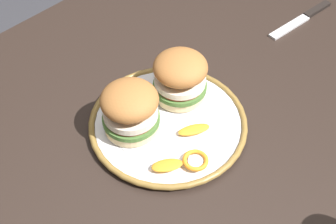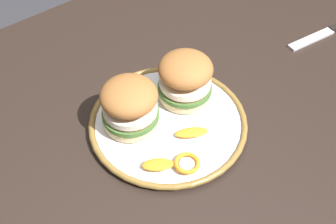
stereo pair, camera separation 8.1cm
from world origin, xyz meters
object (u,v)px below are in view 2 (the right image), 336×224
Objects in this scene: dinner_plate at (168,122)px; table_knife at (330,31)px; dining_table at (197,142)px; sandwich_half_left at (130,104)px; sandwich_half_right at (184,78)px.

table_knife is (0.49, -0.01, -0.01)m from dinner_plate.
dining_table is 5.78× the size of table_knife.
sandwich_half_left is 0.94× the size of sandwich_half_right.
dinner_plate is 2.71× the size of sandwich_half_left.
table_knife is (0.43, -0.04, -0.07)m from sandwich_half_right.
dinner_plate is (-0.07, 0.02, 0.10)m from dining_table.
dinner_plate is 1.42× the size of table_knife.
dining_table is 0.17m from sandwich_half_right.
sandwich_half_left reaches higher than dinner_plate.
sandwich_half_right is 0.44m from table_knife.
sandwich_half_left and sandwich_half_right have the same top height.
sandwich_half_right is 0.56× the size of table_knife.
dinner_plate is at bearing -33.43° from sandwich_half_left.
sandwich_half_right is at bearing 92.70° from dining_table.
table_knife is (0.43, 0.01, 0.09)m from dining_table.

